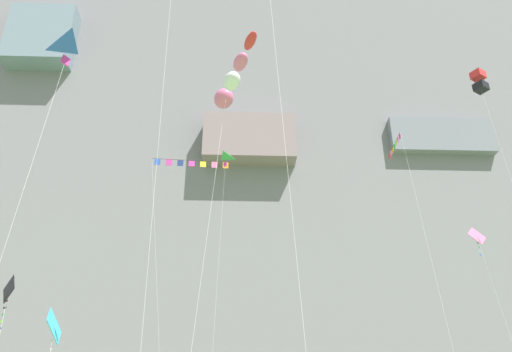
% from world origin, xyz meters
% --- Properties ---
extents(cliff_face, '(180.00, 27.67, 84.31)m').
position_xyz_m(cliff_face, '(-0.01, 57.17, 42.16)').
color(cliff_face, gray).
rests_on(cliff_face, ground).
extents(kite_banner_high_left, '(7.73, 4.92, 27.95)m').
position_xyz_m(kite_banner_high_left, '(-5.89, 34.10, 26.91)').
color(kite_banner_high_left, black).
rests_on(kite_banner_high_left, ground).
extents(kite_delta_low_right, '(1.72, 5.38, 27.30)m').
position_xyz_m(kite_delta_low_right, '(-2.89, 33.40, 26.35)').
color(kite_delta_low_right, green).
rests_on(kite_delta_low_right, ground).
extents(kite_windsock_low_left, '(2.93, 5.56, 19.46)m').
position_xyz_m(kite_windsock_low_left, '(-1.64, 10.05, 18.98)').
color(kite_windsock_low_left, pink).
rests_on(kite_windsock_low_left, ground).
extents(kite_diamond_upper_mid, '(1.77, 2.94, 10.36)m').
position_xyz_m(kite_diamond_upper_mid, '(-11.58, 13.42, 9.14)').
color(kite_diamond_upper_mid, black).
rests_on(kite_diamond_upper_mid, ground).
extents(kite_delta_mid_center, '(2.14, 4.54, 20.58)m').
position_xyz_m(kite_delta_mid_center, '(-9.55, 10.59, 20.12)').
color(kite_delta_mid_center, blue).
rests_on(kite_delta_mid_center, ground).
extents(kite_diamond_upper_right, '(1.74, 3.38, 20.17)m').
position_xyz_m(kite_diamond_upper_right, '(19.63, 31.12, 18.48)').
color(kite_diamond_upper_right, pink).
rests_on(kite_diamond_upper_right, ground).
extents(kite_diamond_front_field, '(1.50, 3.51, 11.80)m').
position_xyz_m(kite_diamond_front_field, '(-13.86, 26.92, 10.38)').
color(kite_diamond_front_field, '#38B2D1').
rests_on(kite_diamond_front_field, ground).
extents(kite_box_upper_left, '(1.32, 3.91, 31.34)m').
position_xyz_m(kite_box_upper_left, '(18.93, 23.96, 30.31)').
color(kite_box_upper_left, red).
rests_on(kite_box_upper_left, ground).
extents(kite_banner_mid_left, '(0.37, 7.09, 23.18)m').
position_xyz_m(kite_banner_mid_left, '(10.40, 21.91, 20.97)').
color(kite_banner_mid_left, black).
rests_on(kite_banner_mid_left, ground).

